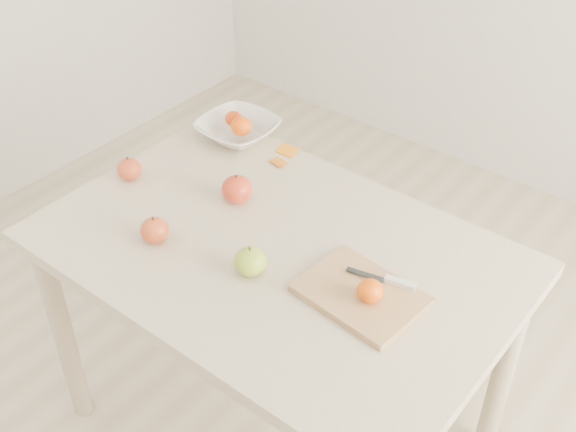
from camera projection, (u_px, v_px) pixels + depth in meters
The scene contains 14 objects.
ground at pixel (278, 427), 2.29m from camera, with size 3.50×3.50×0.00m, color #C6B293.
table at pixel (276, 276), 1.89m from camera, with size 1.20×0.80×0.75m.
cutting_board at pixel (361, 294), 1.68m from camera, with size 0.28×0.20×0.02m, color tan.
board_tangerine at pixel (370, 291), 1.64m from camera, with size 0.06×0.06×0.05m, color #DE5E07.
fruit_bowl at pixel (238, 129), 2.23m from camera, with size 0.24×0.24×0.06m, color white.
bowl_tangerine_near at pixel (233, 119), 2.24m from camera, with size 0.05×0.05×0.05m, color #D33F07.
bowl_tangerine_far at pixel (241, 126), 2.19m from camera, with size 0.07×0.07×0.06m, color #DD6507.
orange_peel_a at pixel (287, 152), 2.18m from camera, with size 0.06×0.04×0.00m, color orange.
orange_peel_b at pixel (279, 163), 2.14m from camera, with size 0.04×0.04×0.00m, color orange.
paring_knife at pixel (394, 282), 1.69m from camera, with size 0.17×0.06×0.01m.
apple_green at pixel (250, 261), 1.73m from camera, with size 0.08×0.08×0.07m, color #669D1A.
apple_red_a at pixel (237, 189), 1.97m from camera, with size 0.09×0.09×0.08m, color maroon.
apple_red_c at pixel (154, 230), 1.83m from camera, with size 0.07×0.07×0.07m, color maroon.
apple_red_d at pixel (129, 169), 2.06m from camera, with size 0.07×0.07×0.06m, color maroon.
Camera 1 is at (0.90, -1.07, 1.94)m, focal length 45.00 mm.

